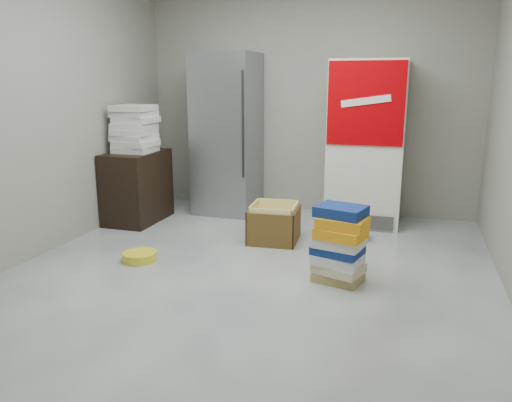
{
  "coord_description": "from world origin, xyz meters",
  "views": [
    {
      "loc": [
        1.23,
        -3.5,
        1.59
      ],
      "look_at": [
        -0.09,
        0.7,
        0.51
      ],
      "focal_mm": 35.0,
      "sensor_mm": 36.0,
      "label": 1
    }
  ],
  "objects_px": {
    "steel_fridge": "(227,134)",
    "phonebook_stack_main": "(340,244)",
    "wood_shelf": "(137,187)",
    "cardboard_box": "(274,226)",
    "coke_cooler": "(367,143)"
  },
  "relations": [
    {
      "from": "steel_fridge",
      "to": "phonebook_stack_main",
      "type": "xyz_separation_m",
      "value": [
        1.64,
        -1.84,
        -0.64
      ]
    },
    {
      "from": "wood_shelf",
      "to": "phonebook_stack_main",
      "type": "height_order",
      "value": "wood_shelf"
    },
    {
      "from": "wood_shelf",
      "to": "cardboard_box",
      "type": "bearing_deg",
      "value": -8.66
    },
    {
      "from": "coke_cooler",
      "to": "wood_shelf",
      "type": "relative_size",
      "value": 2.25
    },
    {
      "from": "steel_fridge",
      "to": "wood_shelf",
      "type": "xyz_separation_m",
      "value": [
        -0.83,
        -0.73,
        -0.55
      ]
    },
    {
      "from": "wood_shelf",
      "to": "cardboard_box",
      "type": "height_order",
      "value": "wood_shelf"
    },
    {
      "from": "steel_fridge",
      "to": "phonebook_stack_main",
      "type": "height_order",
      "value": "steel_fridge"
    },
    {
      "from": "steel_fridge",
      "to": "wood_shelf",
      "type": "distance_m",
      "value": 1.23
    },
    {
      "from": "steel_fridge",
      "to": "cardboard_box",
      "type": "bearing_deg",
      "value": -48.89
    },
    {
      "from": "steel_fridge",
      "to": "wood_shelf",
      "type": "relative_size",
      "value": 2.37
    },
    {
      "from": "steel_fridge",
      "to": "coke_cooler",
      "type": "relative_size",
      "value": 1.06
    },
    {
      "from": "coke_cooler",
      "to": "cardboard_box",
      "type": "xyz_separation_m",
      "value": [
        -0.79,
        -0.98,
        -0.75
      ]
    },
    {
      "from": "wood_shelf",
      "to": "cardboard_box",
      "type": "xyz_separation_m",
      "value": [
        1.69,
        -0.26,
        -0.24
      ]
    },
    {
      "from": "coke_cooler",
      "to": "phonebook_stack_main",
      "type": "relative_size",
      "value": 2.88
    },
    {
      "from": "coke_cooler",
      "to": "cardboard_box",
      "type": "height_order",
      "value": "coke_cooler"
    }
  ]
}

